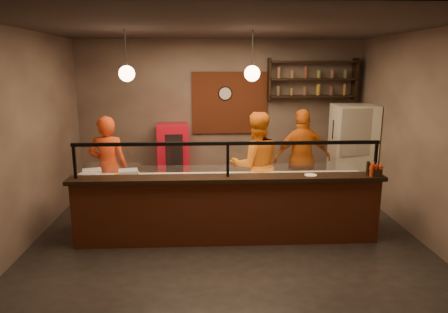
{
  "coord_description": "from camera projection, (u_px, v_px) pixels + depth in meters",
  "views": [
    {
      "loc": [
        -0.32,
        -6.0,
        2.66
      ],
      "look_at": [
        -0.03,
        0.3,
        1.23
      ],
      "focal_mm": 32.0,
      "sensor_mm": 36.0,
      "label": 1
    }
  ],
  "objects": [
    {
      "name": "floor",
      "position": [
        227.0,
        235.0,
        6.45
      ],
      "size": [
        6.0,
        6.0,
        0.0
      ],
      "primitive_type": "plane",
      "color": "black",
      "rests_on": "ground"
    },
    {
      "name": "ceiling",
      "position": [
        227.0,
        28.0,
        5.74
      ],
      "size": [
        6.0,
        6.0,
        0.0
      ],
      "primitive_type": "plane",
      "rotation": [
        3.14,
        0.0,
        0.0
      ],
      "color": "#372F2B",
      "rests_on": "wall_back"
    },
    {
      "name": "wall_back",
      "position": [
        220.0,
        117.0,
        8.53
      ],
      "size": [
        6.0,
        0.0,
        6.0
      ],
      "primitive_type": "plane",
      "rotation": [
        1.57,
        0.0,
        0.0
      ],
      "color": "#7C6B5B",
      "rests_on": "floor"
    },
    {
      "name": "wall_left",
      "position": [
        26.0,
        139.0,
        5.96
      ],
      "size": [
        0.0,
        5.0,
        5.0
      ],
      "primitive_type": "plane",
      "rotation": [
        1.57,
        0.0,
        1.57
      ],
      "color": "#7C6B5B",
      "rests_on": "floor"
    },
    {
      "name": "wall_right",
      "position": [
        418.0,
        136.0,
        6.23
      ],
      "size": [
        0.0,
        5.0,
        5.0
      ],
      "primitive_type": "plane",
      "rotation": [
        1.57,
        0.0,
        -1.57
      ],
      "color": "#7C6B5B",
      "rests_on": "floor"
    },
    {
      "name": "wall_front",
      "position": [
        241.0,
        184.0,
        3.66
      ],
      "size": [
        6.0,
        0.0,
        6.0
      ],
      "primitive_type": "plane",
      "rotation": [
        -1.57,
        0.0,
        0.0
      ],
      "color": "#7C6B5B",
      "rests_on": "floor"
    },
    {
      "name": "brick_patch",
      "position": [
        230.0,
        103.0,
        8.44
      ],
      "size": [
        1.6,
        0.04,
        1.3
      ],
      "primitive_type": "cube",
      "color": "brown",
      "rests_on": "wall_back"
    },
    {
      "name": "service_counter",
      "position": [
        228.0,
        212.0,
        6.04
      ],
      "size": [
        4.6,
        0.25,
        1.0
      ],
      "primitive_type": "cube",
      "color": "brown",
      "rests_on": "floor"
    },
    {
      "name": "counter_ledge",
      "position": [
        228.0,
        178.0,
        5.93
      ],
      "size": [
        4.7,
        0.37,
        0.06
      ],
      "primitive_type": "cube",
      "color": "black",
      "rests_on": "service_counter"
    },
    {
      "name": "worktop_cabinet",
      "position": [
        226.0,
        206.0,
        6.55
      ],
      "size": [
        4.6,
        0.75,
        0.85
      ],
      "primitive_type": "cube",
      "color": "gray",
      "rests_on": "floor"
    },
    {
      "name": "worktop",
      "position": [
        226.0,
        179.0,
        6.45
      ],
      "size": [
        4.6,
        0.75,
        0.05
      ],
      "primitive_type": "cube",
      "color": "white",
      "rests_on": "worktop_cabinet"
    },
    {
      "name": "sneeze_guard",
      "position": [
        228.0,
        156.0,
        5.85
      ],
      "size": [
        4.5,
        0.05,
        0.52
      ],
      "color": "white",
      "rests_on": "counter_ledge"
    },
    {
      "name": "wall_shelving",
      "position": [
        312.0,
        79.0,
        8.26
      ],
      "size": [
        1.84,
        0.28,
        0.85
      ],
      "color": "black",
      "rests_on": "wall_back"
    },
    {
      "name": "wall_clock",
      "position": [
        225.0,
        93.0,
        8.38
      ],
      "size": [
        0.3,
        0.04,
        0.3
      ],
      "primitive_type": "cylinder",
      "rotation": [
        1.57,
        0.0,
        0.0
      ],
      "color": "black",
      "rests_on": "wall_back"
    },
    {
      "name": "pendant_left",
      "position": [
        127.0,
        73.0,
        6.01
      ],
      "size": [
        0.24,
        0.24,
        0.77
      ],
      "color": "black",
      "rests_on": "ceiling"
    },
    {
      "name": "pendant_right",
      "position": [
        252.0,
        73.0,
        6.1
      ],
      "size": [
        0.24,
        0.24,
        0.77
      ],
      "color": "black",
      "rests_on": "ceiling"
    },
    {
      "name": "cook_left",
      "position": [
        108.0,
        167.0,
        7.07
      ],
      "size": [
        0.67,
        0.44,
        1.83
      ],
      "primitive_type": "imported",
      "rotation": [
        0.0,
        0.0,
        3.15
      ],
      "color": "#E74115",
      "rests_on": "floor"
    },
    {
      "name": "cook_mid",
      "position": [
        256.0,
        165.0,
        7.06
      ],
      "size": [
        1.01,
        0.84,
        1.89
      ],
      "primitive_type": "imported",
      "rotation": [
        0.0,
        0.0,
        3.28
      ],
      "color": "orange",
      "rests_on": "floor"
    },
    {
      "name": "cook_right",
      "position": [
        302.0,
        159.0,
        7.56
      ],
      "size": [
        1.14,
        0.56,
        1.89
      ],
      "primitive_type": "imported",
      "rotation": [
        0.0,
        0.0,
        3.23
      ],
      "color": "orange",
      "rests_on": "floor"
    },
    {
      "name": "fridge",
      "position": [
        352.0,
        153.0,
        7.98
      ],
      "size": [
        0.85,
        0.8,
        1.92
      ],
      "primitive_type": "cube",
      "rotation": [
        0.0,
        0.0,
        -0.07
      ],
      "color": "beige",
      "rests_on": "floor"
    },
    {
      "name": "red_cooler",
      "position": [
        173.0,
        160.0,
        8.33
      ],
      "size": [
        0.7,
        0.66,
        1.5
      ],
      "primitive_type": "cube",
      "rotation": [
        0.0,
        0.0,
        0.11
      ],
      "color": "red",
      "rests_on": "floor"
    },
    {
      "name": "pizza_dough",
      "position": [
        233.0,
        177.0,
        6.47
      ],
      "size": [
        0.58,
        0.58,
        0.01
      ],
      "primitive_type": "cylinder",
      "rotation": [
        0.0,
        0.0,
        -0.39
      ],
      "color": "silver",
      "rests_on": "worktop"
    },
    {
      "name": "prep_tub_a",
      "position": [
        92.0,
        174.0,
        6.4
      ],
      "size": [
        0.34,
        0.31,
        0.14
      ],
      "primitive_type": "cube",
      "rotation": [
        0.0,
        0.0,
        0.3
      ],
      "color": "silver",
      "rests_on": "worktop"
    },
    {
      "name": "prep_tub_b",
      "position": [
        128.0,
        174.0,
        6.36
      ],
      "size": [
        0.34,
        0.3,
        0.15
      ],
      "primitive_type": "cube",
      "rotation": [
        0.0,
        0.0,
        0.22
      ],
      "color": "silver",
      "rests_on": "worktop"
    },
    {
      "name": "prep_tub_c",
      "position": [
        89.0,
        178.0,
        6.2
      ],
      "size": [
        0.33,
        0.29,
        0.14
      ],
      "primitive_type": "cube",
      "rotation": [
        0.0,
        0.0,
        -0.31
      ],
      "color": "silver",
      "rests_on": "worktop"
    },
    {
      "name": "rolling_pin",
      "position": [
        128.0,
        174.0,
        6.51
      ],
      "size": [
        0.37,
        0.21,
        0.07
      ],
      "primitive_type": "cylinder",
      "rotation": [
        0.0,
        1.57,
        0.4
      ],
      "color": "gold",
      "rests_on": "worktop"
    },
    {
      "name": "condiment_caddy",
      "position": [
        375.0,
        172.0,
        5.96
      ],
      "size": [
        0.24,
        0.21,
        0.11
      ],
      "primitive_type": "cube",
      "rotation": [
        0.0,
        0.0,
        -0.32
      ],
      "color": "black",
      "rests_on": "counter_ledge"
    },
    {
      "name": "pepper_mill",
      "position": [
        368.0,
        168.0,
        5.96
      ],
      "size": [
        0.06,
        0.06,
        0.21
      ],
      "primitive_type": "cylinder",
      "rotation": [
        0.0,
        0.0,
        0.33
      ],
      "color": "black",
      "rests_on": "counter_ledge"
    },
    {
      "name": "small_plate",
      "position": [
        311.0,
        175.0,
        5.97
      ],
      "size": [
        0.22,
        0.22,
        0.01
      ],
      "primitive_type": "cylinder",
      "rotation": [
        0.0,
        0.0,
        -0.26
      ],
      "color": "white",
      "rests_on": "counter_ledge"
    }
  ]
}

